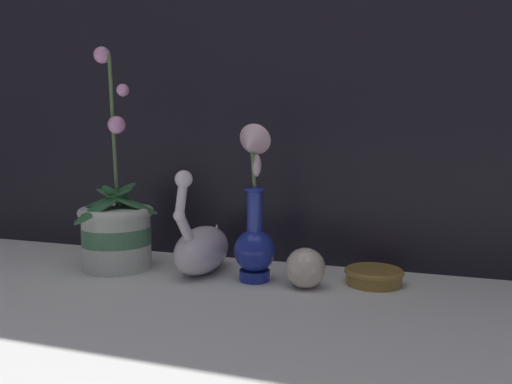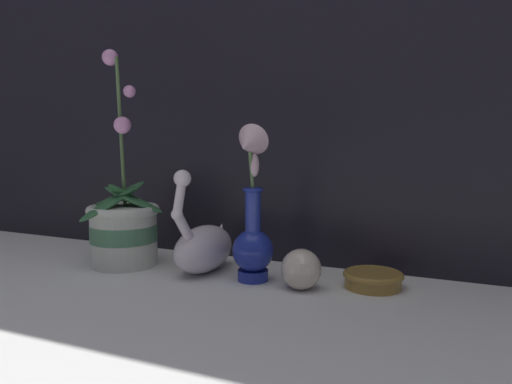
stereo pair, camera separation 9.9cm
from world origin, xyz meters
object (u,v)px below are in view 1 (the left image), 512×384
(swan_figurine, at_px, (202,247))
(blue_vase, at_px, (254,225))
(glass_sphere, at_px, (305,268))
(amber_dish, at_px, (374,275))
(orchid_potted_plant, at_px, (116,228))

(swan_figurine, distance_m, blue_vase, 0.13)
(swan_figurine, bearing_deg, blue_vase, -10.00)
(swan_figurine, bearing_deg, glass_sphere, -7.91)
(glass_sphere, bearing_deg, swan_figurine, 172.09)
(blue_vase, relative_size, amber_dish, 2.71)
(orchid_potted_plant, bearing_deg, swan_figurine, 7.33)
(swan_figurine, height_order, blue_vase, blue_vase)
(blue_vase, bearing_deg, orchid_potted_plant, -179.47)
(swan_figurine, height_order, glass_sphere, swan_figurine)
(orchid_potted_plant, relative_size, swan_figurine, 2.12)
(blue_vase, xyz_separation_m, glass_sphere, (0.10, -0.01, -0.07))
(blue_vase, distance_m, amber_dish, 0.25)
(orchid_potted_plant, height_order, amber_dish, orchid_potted_plant)
(swan_figurine, relative_size, glass_sphere, 2.89)
(glass_sphere, distance_m, amber_dish, 0.14)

